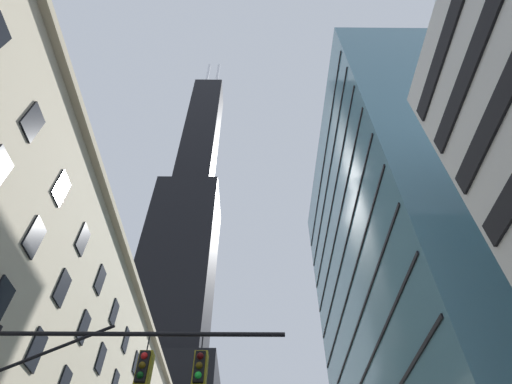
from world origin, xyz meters
name	(u,v)px	position (x,y,z in m)	size (l,w,h in m)	color
dark_skyscraper	(171,308)	(-17.46, 73.05, 52.13)	(24.60, 24.60, 181.31)	black
glass_office_midrise	(423,287)	(18.64, 24.72, 24.83)	(15.39, 33.52, 49.65)	teal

